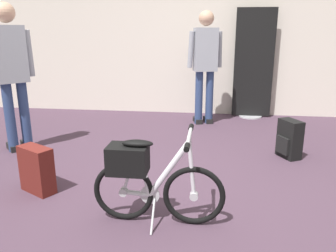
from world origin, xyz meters
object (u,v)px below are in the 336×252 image
at_px(visitor_near_wall, 11,69).
at_px(handbag_on_floor, 37,170).
at_px(floor_banner_stand, 253,70).
at_px(folding_bike_foreground, 147,178).
at_px(visitor_browsing, 205,61).
at_px(backpack_on_floor, 289,139).

distance_m(visitor_near_wall, handbag_on_floor, 1.42).
height_order(floor_banner_stand, folding_bike_foreground, floor_banner_stand).
xyz_separation_m(folding_bike_foreground, visitor_browsing, (0.33, 2.77, 0.58)).
relative_size(visitor_near_wall, visitor_browsing, 1.01).
distance_m(visitor_browsing, backpack_on_floor, 1.77).
height_order(folding_bike_foreground, backpack_on_floor, folding_bike_foreground).
bearing_deg(backpack_on_floor, folding_bike_foreground, -131.30).
distance_m(visitor_near_wall, visitor_browsing, 2.54).
distance_m(floor_banner_stand, visitor_near_wall, 3.43).
bearing_deg(floor_banner_stand, backpack_on_floor, -83.16).
relative_size(floor_banner_stand, backpack_on_floor, 4.00).
xyz_separation_m(floor_banner_stand, folding_bike_foreground, (-1.07, -3.26, -0.41)).
height_order(folding_bike_foreground, visitor_near_wall, visitor_near_wall).
bearing_deg(visitor_near_wall, floor_banner_stand, 34.33).
distance_m(visitor_browsing, handbag_on_floor, 2.87).
xyz_separation_m(folding_bike_foreground, backpack_on_floor, (1.29, 1.47, -0.14)).
height_order(floor_banner_stand, visitor_browsing, floor_banner_stand).
height_order(floor_banner_stand, backpack_on_floor, floor_banner_stand).
relative_size(floor_banner_stand, visitor_browsing, 1.04).
relative_size(floor_banner_stand, visitor_near_wall, 1.03).
bearing_deg(folding_bike_foreground, floor_banner_stand, 71.76).
bearing_deg(visitor_near_wall, backpack_on_floor, 2.60).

